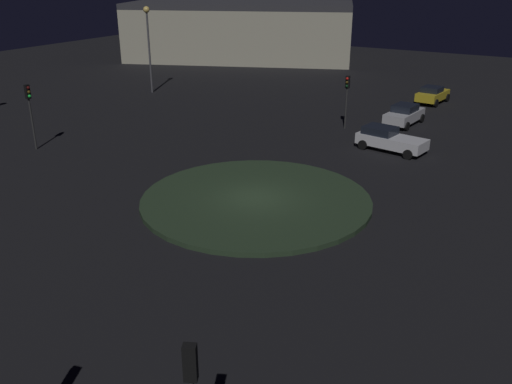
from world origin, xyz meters
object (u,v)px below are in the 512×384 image
(car_white, at_px, (389,139))
(traffic_light_south, at_px, (30,104))
(car_yellow, at_px, (432,94))
(store_building, at_px, (241,31))
(streetlamp_southwest, at_px, (148,33))
(car_silver, at_px, (404,114))
(traffic_light_west, at_px, (347,91))

(car_white, height_order, traffic_light_south, traffic_light_south)
(car_yellow, relative_size, store_building, 0.13)
(car_yellow, bearing_deg, streetlamp_southwest, 117.58)
(traffic_light_south, bearing_deg, streetlamp_southwest, 107.03)
(car_white, bearing_deg, car_silver, 107.88)
(car_silver, bearing_deg, traffic_light_west, 140.07)
(car_yellow, bearing_deg, car_white, -169.18)
(car_white, relative_size, store_building, 0.15)
(car_silver, distance_m, traffic_light_south, 26.84)
(car_yellow, distance_m, store_building, 31.53)
(traffic_light_south, height_order, store_building, store_building)
(car_yellow, bearing_deg, store_building, 71.79)
(car_silver, relative_size, traffic_light_west, 1.08)
(car_white, height_order, car_yellow, car_yellow)
(streetlamp_southwest, bearing_deg, car_silver, 91.29)
(traffic_light_south, distance_m, streetlamp_southwest, 18.72)
(car_white, xyz_separation_m, streetlamp_southwest, (-6.31, -25.46, 4.77))
(traffic_light_south, bearing_deg, car_white, 30.70)
(car_yellow, distance_m, streetlamp_southwest, 26.59)
(traffic_light_south, xyz_separation_m, streetlamp_southwest, (-17.85, -5.07, 2.48))
(car_silver, bearing_deg, car_yellow, 5.95)
(car_white, height_order, streetlamp_southwest, streetlamp_southwest)
(streetlamp_southwest, height_order, store_building, streetlamp_southwest)
(car_silver, bearing_deg, streetlamp_southwest, 97.94)
(traffic_light_west, bearing_deg, store_building, -140.38)
(streetlamp_southwest, relative_size, store_building, 0.26)
(traffic_light_west, relative_size, store_building, 0.13)
(car_white, relative_size, traffic_light_south, 1.09)
(store_building, bearing_deg, car_silver, 120.54)
(car_white, xyz_separation_m, car_silver, (-6.86, -0.98, 0.04))
(streetlamp_southwest, distance_m, store_building, 22.99)
(traffic_light_west, xyz_separation_m, store_building, (-25.37, -24.68, 0.76))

